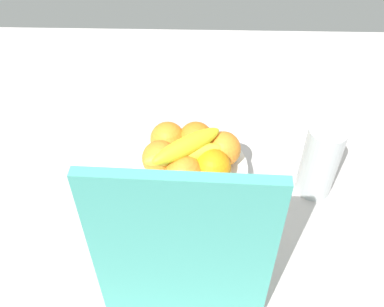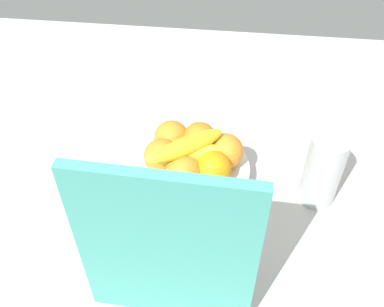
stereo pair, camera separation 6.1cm
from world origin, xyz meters
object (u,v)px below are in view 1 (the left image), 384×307
object	(u,v)px
orange_center	(162,158)
thermos_tumbler	(322,161)
fruit_bowl	(192,174)
orange_top_stack	(225,149)
cutting_board	(185,255)
orange_back_left	(186,173)
orange_front_right	(170,139)
orange_front_left	(198,139)
banana_bunch	(190,159)
orange_back_right	(214,167)

from	to	relation	value
orange_center	thermos_tumbler	xyz separation A→B (cm)	(-34.51, -0.17, -0.16)
fruit_bowl	orange_top_stack	xyz separation A→B (cm)	(-7.24, -1.62, 6.48)
cutting_board	thermos_tumbler	bearing A→B (deg)	-131.51
fruit_bowl	orange_back_left	xyz separation A→B (cm)	(1.12, 5.89, 6.48)
cutting_board	thermos_tumbler	xyz separation A→B (cm)	(-28.36, -29.91, -9.17)
orange_center	orange_top_stack	bearing A→B (deg)	-166.71
fruit_bowl	orange_front_right	world-z (taller)	orange_front_right
orange_back_left	cutting_board	distance (cm)	27.03
orange_front_left	orange_back_left	bearing A→B (deg)	77.87
orange_front_left	thermos_tumbler	size ratio (longest dim) A/B	0.45
orange_front_left	cutting_board	world-z (taller)	cutting_board
orange_back_left	banana_bunch	size ratio (longest dim) A/B	0.42
orange_front_right	cutting_board	world-z (taller)	cutting_board
orange_front_left	orange_top_stack	size ratio (longest dim) A/B	1.00
thermos_tumbler	orange_back_right	bearing A→B (deg)	6.09
orange_front_left	thermos_tumbler	world-z (taller)	thermos_tumbler
thermos_tumbler	cutting_board	bearing A→B (deg)	46.53
banana_bunch	thermos_tumbler	distance (cm)	28.59
orange_center	orange_top_stack	world-z (taller)	same
orange_front_left	cutting_board	bearing A→B (deg)	87.69
fruit_bowl	banana_bunch	world-z (taller)	banana_bunch
orange_front_left	orange_back_left	xyz separation A→B (cm)	(2.29, 10.66, 0.00)
orange_top_stack	cutting_board	bearing A→B (deg)	77.16
orange_front_left	orange_back_right	distance (cm)	9.44
orange_back_left	cutting_board	bearing A→B (deg)	91.88
fruit_bowl	orange_top_stack	bearing A→B (deg)	-167.41
fruit_bowl	orange_center	bearing A→B (deg)	14.07
orange_front_right	thermos_tumbler	world-z (taller)	thermos_tumbler
orange_center	orange_top_stack	xyz separation A→B (cm)	(-13.67, -3.23, 0.00)
orange_front_right	banana_bunch	size ratio (longest dim) A/B	0.42
orange_front_right	cutting_board	bearing A→B (deg)	97.80
orange_center	orange_front_left	bearing A→B (deg)	-140.01
orange_center	orange_back_right	bearing A→B (deg)	168.48
orange_front_right	orange_top_stack	world-z (taller)	same
fruit_bowl	orange_center	xyz separation A→B (cm)	(6.43, 1.61, 6.48)
orange_top_stack	banana_bunch	distance (cm)	9.02
orange_front_left	fruit_bowl	bearing A→B (deg)	76.17
orange_front_left	orange_top_stack	distance (cm)	6.83
orange_front_left	banana_bunch	bearing A→B (deg)	78.25
fruit_bowl	orange_front_left	xyz separation A→B (cm)	(-1.17, -4.77, 6.48)
orange_front_right	banana_bunch	world-z (taller)	banana_bunch
orange_center	orange_back_right	distance (cm)	11.53
thermos_tumbler	orange_front_right	bearing A→B (deg)	-10.24
orange_back_left	banana_bunch	world-z (taller)	banana_bunch
orange_front_left	orange_back_left	distance (cm)	10.90
fruit_bowl	orange_back_right	xyz separation A→B (cm)	(-4.87, 3.92, 6.48)
orange_back_left	orange_back_right	world-z (taller)	same
orange_front_left	orange_center	size ratio (longest dim) A/B	1.00
orange_back_right	thermos_tumbler	size ratio (longest dim) A/B	0.45
fruit_bowl	orange_back_left	bearing A→B (deg)	79.26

